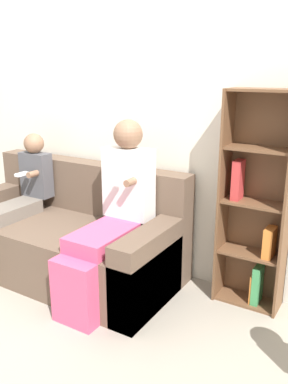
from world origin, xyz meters
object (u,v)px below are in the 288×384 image
Objects in this scene: bookshelf at (256,211)px; adult_seated at (112,211)px; couch at (66,238)px; child_seated at (12,204)px.

adult_seated is at bearing -153.10° from bookshelf.
adult_seated is 0.85× the size of bookshelf.
bookshelf is (1.46, 0.36, 0.40)m from couch.
child_seated is at bearing -177.01° from adult_seated.
couch is at bearing 169.13° from adult_seated.
adult_seated is (0.55, -0.11, 0.37)m from couch.
bookshelf reaches higher than adult_seated.
child_seated is at bearing -160.28° from couch.
bookshelf is at bearing 26.90° from adult_seated.
bookshelf is (1.90, 0.51, 0.14)m from child_seated.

